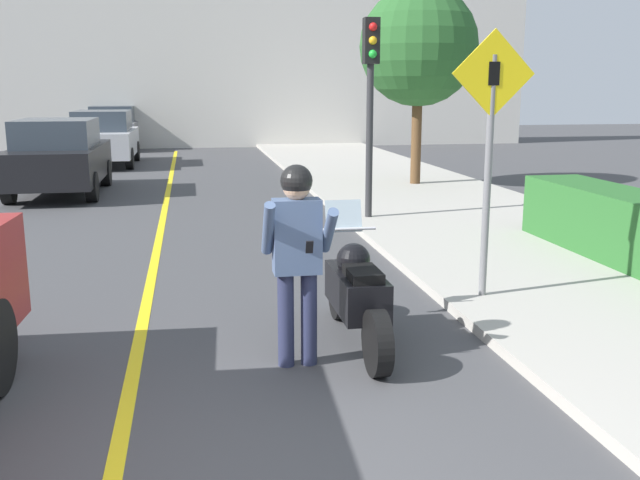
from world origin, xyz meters
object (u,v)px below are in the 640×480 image
motorcycle (356,293)px  parked_car_grey (114,127)px  traffic_light (371,80)px  parked_car_silver (104,138)px  crossing_sign (490,139)px  street_tree (419,47)px  parked_car_black (59,156)px  person_biker (297,245)px

motorcycle → parked_car_grey: bearing=100.8°
motorcycle → traffic_light: size_ratio=0.62×
parked_car_silver → crossing_sign: bearing=-70.0°
traffic_light → street_tree: (2.21, 4.23, 0.79)m
crossing_sign → traffic_light: bearing=90.5°
parked_car_black → crossing_sign: bearing=-57.8°
parked_car_black → parked_car_grey: 12.43m
crossing_sign → parked_car_silver: size_ratio=0.68×
parked_car_black → parked_car_grey: bearing=90.0°
street_tree → parked_car_silver: street_tree is taller
crossing_sign → parked_car_black: 11.34m
motorcycle → parked_car_black: (-4.36, 10.52, 0.37)m
motorcycle → crossing_sign: crossing_sign is taller
person_biker → parked_car_grey: 23.68m
parked_car_black → person_biker: bearing=-71.2°
person_biker → street_tree: size_ratio=0.38×
traffic_light → crossing_sign: bearing=-89.5°
crossing_sign → traffic_light: (-0.05, 4.97, 0.67)m
person_biker → crossing_sign: crossing_sign is taller
traffic_light → parked_car_grey: traffic_light is taller
street_tree → parked_car_grey: size_ratio=1.09×
motorcycle → street_tree: (3.82, 10.15, 2.79)m
motorcycle → street_tree: bearing=69.4°
traffic_light → parked_car_black: bearing=142.4°
person_biker → parked_car_silver: bearing=101.4°
person_biker → traffic_light: bearing=70.7°
motorcycle → crossing_sign: size_ratio=0.74×
motorcycle → parked_car_silver: size_ratio=0.50×
parked_car_silver → parked_car_grey: (-0.29, 6.23, 0.00)m
person_biker → traffic_light: 6.88m
crossing_sign → parked_car_grey: bearing=105.3°
motorcycle → parked_car_grey: 23.36m
person_biker → traffic_light: size_ratio=0.51×
traffic_light → parked_car_silver: bearing=117.7°
motorcycle → crossing_sign: (1.66, 0.95, 1.33)m
traffic_light → parked_car_silver: traffic_light is taller
parked_car_silver → parked_car_grey: size_ratio=1.00×
traffic_light → motorcycle: bearing=-105.2°
crossing_sign → parked_car_grey: crossing_sign is taller
traffic_light → parked_car_black: (-5.97, 4.60, -1.63)m
street_tree → parked_car_black: (-8.18, 0.37, -2.43)m
parked_car_black → parked_car_silver: bearing=87.3°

